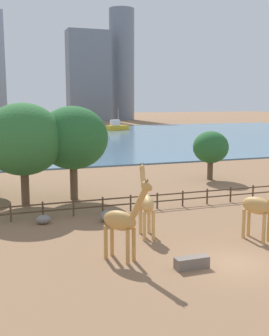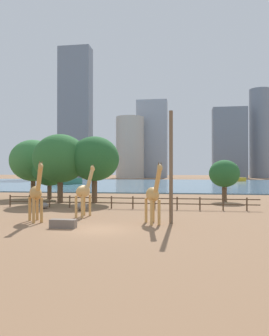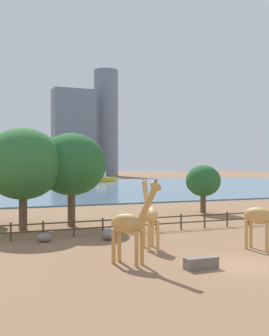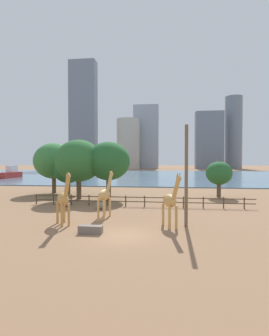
{
  "view_description": "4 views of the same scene",
  "coord_description": "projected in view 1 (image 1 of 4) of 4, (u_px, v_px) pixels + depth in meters",
  "views": [
    {
      "loc": [
        -12.2,
        -18.21,
        8.52
      ],
      "look_at": [
        -0.57,
        14.34,
        3.0
      ],
      "focal_mm": 45.0,
      "sensor_mm": 36.0,
      "label": 1
    },
    {
      "loc": [
        5.59,
        -21.22,
        3.92
      ],
      "look_at": [
        0.5,
        13.22,
        4.21
      ],
      "focal_mm": 35.0,
      "sensor_mm": 36.0,
      "label": 2
    },
    {
      "loc": [
        -13.86,
        -18.5,
        5.39
      ],
      "look_at": [
        3.36,
        23.56,
        4.98
      ],
      "focal_mm": 45.0,
      "sensor_mm": 36.0,
      "label": 3
    },
    {
      "loc": [
        3.17,
        -18.64,
        5.45
      ],
      "look_at": [
        -0.21,
        8.25,
        4.68
      ],
      "focal_mm": 28.0,
      "sensor_mm": 36.0,
      "label": 4
    }
  ],
  "objects": [
    {
      "name": "skyline_tower_glass",
      "position": [
        88.0,
        76.0,
        176.33
      ],
      "size": [
        17.65,
        8.66,
        37.36
      ],
      "primitive_type": "cube",
      "color": "slate",
      "rests_on": "ground"
    },
    {
      "name": "harbor_water",
      "position": [
        43.0,
        139.0,
        93.92
      ],
      "size": [
        180.0,
        86.0,
        0.2
      ],
      "primitive_type": "cube",
      "color": "slate",
      "rests_on": "ground"
    },
    {
      "name": "giraffe_tall",
      "position": [
        260.0,
        206.0,
        25.7
      ],
      "size": [
        1.74,
        3.16,
        4.55
      ],
      "rotation": [
        0.0,
        0.0,
        5.1
      ],
      "color": "tan",
      "rests_on": "ground"
    },
    {
      "name": "ground_plane",
      "position": [
        41.0,
        138.0,
        96.72
      ],
      "size": [
        400.0,
        400.0,
        0.0
      ],
      "primitive_type": "plane",
      "color": "#8C6647"
    },
    {
      "name": "tree_center_broad",
      "position": [
        23.0,
        139.0,
        34.24
      ],
      "size": [
        6.58,
        6.58,
        8.39
      ],
      "color": "brown",
      "rests_on": "ground"
    },
    {
      "name": "enclosure_fence",
      "position": [
        148.0,
        200.0,
        33.28
      ],
      "size": [
        26.12,
        0.14,
        1.3
      ],
      "color": "#4C3826",
      "rests_on": "ground"
    },
    {
      "name": "giraffe_young",
      "position": [
        122.0,
        221.0,
        22.41
      ],
      "size": [
        2.35,
        2.84,
        4.66
      ],
      "rotation": [
        0.0,
        0.0,
        5.36
      ],
      "color": "#C18C47",
      "rests_on": "ground"
    },
    {
      "name": "giraffe_companion",
      "position": [
        146.0,
        203.0,
        26.58
      ],
      "size": [
        1.18,
        3.25,
        4.53
      ],
      "rotation": [
        0.0,
        0.0,
        1.38
      ],
      "color": "tan",
      "rests_on": "ground"
    },
    {
      "name": "boat_ferry",
      "position": [
        117.0,
        127.0,
        121.11
      ],
      "size": [
        7.25,
        4.67,
        6.14
      ],
      "rotation": [
        0.0,
        0.0,
        0.36
      ],
      "color": "gold",
      "rests_on": "harbor_water"
    },
    {
      "name": "tree_right_tall",
      "position": [
        73.0,
        138.0,
        36.07
      ],
      "size": [
        6.04,
        6.04,
        8.11
      ],
      "color": "brown",
      "rests_on": "ground"
    },
    {
      "name": "skyline_block_right",
      "position": [
        122.0,
        65.0,
        188.81
      ],
      "size": [
        11.23,
        11.23,
        48.68
      ],
      "primitive_type": "cylinder",
      "color": "slate",
      "rests_on": "ground"
    },
    {
      "name": "feeding_trough",
      "position": [
        192.0,
        263.0,
        21.62
      ],
      "size": [
        1.8,
        0.6,
        0.6
      ],
      "primitive_type": "cube",
      "color": "#72665B",
      "rests_on": "ground"
    },
    {
      "name": "tree_right_small",
      "position": [
        211.0,
        147.0,
        45.57
      ],
      "size": [
        3.86,
        3.86,
        5.3
      ],
      "color": "brown",
      "rests_on": "ground"
    },
    {
      "name": "boulder_near_fence",
      "position": [
        43.0,
        219.0,
        29.45
      ],
      "size": [
        1.02,
        0.85,
        0.64
      ],
      "primitive_type": "ellipsoid",
      "color": "gray",
      "rests_on": "ground"
    },
    {
      "name": "boulder_by_pole",
      "position": [
        107.0,
        216.0,
        30.02
      ],
      "size": [
        1.09,
        1.08,
        0.81
      ],
      "primitive_type": "ellipsoid",
      "color": "gray",
      "rests_on": "ground"
    }
  ]
}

